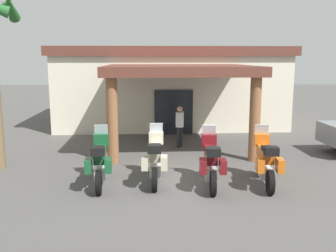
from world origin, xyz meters
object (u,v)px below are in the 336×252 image
object	(u,v)px
pedestrian	(180,124)
motel_building	(169,85)
motorcycle_cream	(155,159)
motorcycle_maroon	(211,162)
motorcycle_green	(100,162)
motorcycle_orange	(266,161)

from	to	relation	value
pedestrian	motel_building	bearing A→B (deg)	127.14
motel_building	pedestrian	bearing A→B (deg)	-89.60
motorcycle_cream	motel_building	bearing A→B (deg)	-2.41
motorcycle_maroon	pedestrian	distance (m)	4.82
motel_building	motorcycle_green	distance (m)	10.89
motorcycle_green	pedestrian	xyz separation A→B (m)	(2.50, 4.64, 0.27)
motorcycle_orange	pedestrian	world-z (taller)	pedestrian
motel_building	pedestrian	size ratio (longest dim) A/B	7.58
motorcycle_green	motorcycle_maroon	world-z (taller)	same
motorcycle_cream	motorcycle_maroon	size ratio (longest dim) A/B	1.00
motorcycle_green	motorcycle_maroon	distance (m)	3.12
motorcycle_maroon	motorcycle_orange	size ratio (longest dim) A/B	1.00
motorcycle_orange	pedestrian	bearing A→B (deg)	30.07
motorcycle_green	motorcycle_orange	xyz separation A→B (m)	(4.67, -0.09, 0.00)
motorcycle_cream	motorcycle_orange	size ratio (longest dim) A/B	1.00
motel_building	pedestrian	xyz separation A→B (m)	(0.25, -5.92, -1.13)
motorcycle_orange	pedestrian	distance (m)	5.21
pedestrian	motorcycle_green	bearing A→B (deg)	-83.59
motel_building	motorcycle_orange	bearing A→B (deg)	-79.22
motorcycle_maroon	motorcycle_cream	bearing A→B (deg)	79.56
motorcycle_maroon	pedestrian	bearing A→B (deg)	10.27
motorcycle_green	motorcycle_orange	distance (m)	4.67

